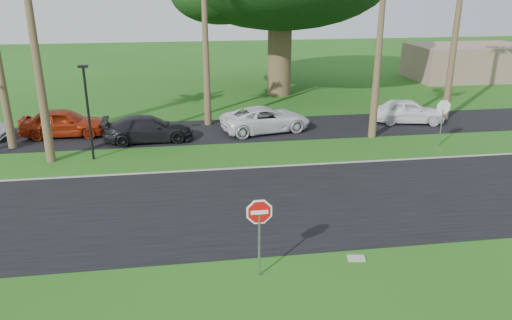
{
  "coord_description": "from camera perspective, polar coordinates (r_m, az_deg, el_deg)",
  "views": [
    {
      "loc": [
        -1.52,
        -15.71,
        8.28
      ],
      "look_at": [
        1.19,
        2.19,
        1.8
      ],
      "focal_mm": 35.0,
      "sensor_mm": 36.0,
      "label": 1
    }
  ],
  "objects": [
    {
      "name": "car_red",
      "position": [
        30.16,
        -21.12,
        3.99
      ],
      "size": [
        4.73,
        2.01,
        1.59
      ],
      "primitive_type": "imported",
      "rotation": [
        0.0,
        0.0,
        1.54
      ],
      "color": "#9A260C",
      "rests_on": "ground"
    },
    {
      "name": "stop_sign_far",
      "position": [
        28.06,
        20.57,
        5.03
      ],
      "size": [
        1.05,
        0.07,
        2.62
      ],
      "rotation": [
        0.0,
        0.0,
        3.14
      ],
      "color": "gray",
      "rests_on": "ground"
    },
    {
      "name": "ground",
      "position": [
        17.83,
        -2.76,
        -8.01
      ],
      "size": [
        120.0,
        120.0,
        0.0
      ],
      "primitive_type": "plane",
      "color": "#1F5214",
      "rests_on": "ground"
    },
    {
      "name": "car_dark",
      "position": [
        27.91,
        -12.19,
        3.48
      ],
      "size": [
        4.92,
        2.25,
        1.4
      ],
      "primitive_type": "imported",
      "rotation": [
        0.0,
        0.0,
        1.63
      ],
      "color": "black",
      "rests_on": "ground"
    },
    {
      "name": "curb",
      "position": [
        23.32,
        -4.31,
        -1.08
      ],
      "size": [
        120.0,
        0.12,
        0.06
      ],
      "primitive_type": "cube",
      "color": "gray",
      "rests_on": "ground"
    },
    {
      "name": "utility_slab",
      "position": [
        16.4,
        11.38,
        -10.95
      ],
      "size": [
        0.6,
        0.43,
        0.06
      ],
      "primitive_type": "cube",
      "rotation": [
        0.0,
        0.0,
        -0.16
      ],
      "color": "#999991",
      "rests_on": "ground"
    },
    {
      "name": "parking_strip",
      "position": [
        29.44,
        -5.31,
        3.3
      ],
      "size": [
        120.0,
        5.0,
        0.02
      ],
      "primitive_type": "cube",
      "color": "black",
      "rests_on": "ground"
    },
    {
      "name": "car_minivan",
      "position": [
        29.12,
        1.13,
        4.66
      ],
      "size": [
        5.6,
        3.46,
        1.45
      ],
      "primitive_type": "imported",
      "rotation": [
        0.0,
        0.0,
        1.79
      ],
      "color": "white",
      "rests_on": "ground"
    },
    {
      "name": "building_far",
      "position": [
        49.37,
        23.02,
        10.28
      ],
      "size": [
        10.0,
        6.0,
        3.0
      ],
      "primitive_type": "cube",
      "color": "gray",
      "rests_on": "ground"
    },
    {
      "name": "streetlight_right",
      "position": [
        25.26,
        -18.69,
        5.78
      ],
      "size": [
        0.45,
        0.25,
        4.64
      ],
      "color": "black",
      "rests_on": "ground"
    },
    {
      "name": "car_pickup",
      "position": [
        32.31,
        16.97,
        5.35
      ],
      "size": [
        4.63,
        2.58,
        1.49
      ],
      "primitive_type": "imported",
      "rotation": [
        0.0,
        0.0,
        1.37
      ],
      "color": "white",
      "rests_on": "ground"
    },
    {
      "name": "road",
      "position": [
        19.61,
        -3.37,
        -5.29
      ],
      "size": [
        120.0,
        8.0,
        0.02
      ],
      "primitive_type": "cube",
      "color": "black",
      "rests_on": "ground"
    },
    {
      "name": "stop_sign_near",
      "position": [
        14.42,
        0.38,
        -7.12
      ],
      "size": [
        1.05,
        0.07,
        2.62
      ],
      "color": "gray",
      "rests_on": "ground"
    }
  ]
}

